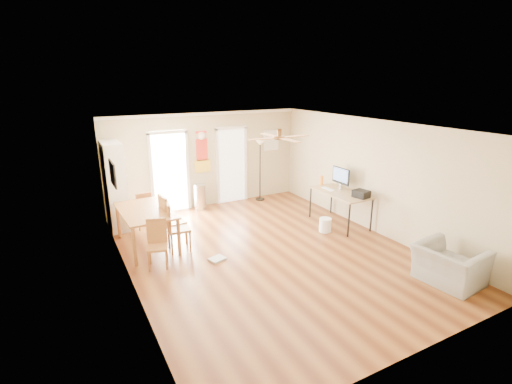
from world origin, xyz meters
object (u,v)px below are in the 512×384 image
dining_chair_far (143,210)px  printer (361,194)px  torchiere_lamp (260,170)px  computer_desk (339,208)px  dining_table (147,228)px  trash_can (200,197)px  dining_chair_right_a (173,219)px  armchair (449,265)px  bookshelf (115,186)px  dining_chair_right_b (179,226)px  dining_chair_near (157,245)px  wastebasket_a (325,225)px

dining_chair_far → printer: bearing=143.5°
dining_chair_far → torchiere_lamp: bearing=-176.9°
computer_desk → dining_table: bearing=168.3°
trash_can → printer: size_ratio=2.12×
dining_chair_right_a → printer: bearing=-113.3°
dining_table → torchiere_lamp: size_ratio=0.92×
armchair → dining_table: bearing=41.6°
bookshelf → trash_can: size_ratio=2.94×
dining_chair_right_b → dining_chair_near: 0.80m
computer_desk → wastebasket_a: computer_desk is taller
dining_chair_right_a → dining_chair_right_b: 0.39m
dining_chair_near → computer_desk: 4.51m
trash_can → dining_chair_right_a: bearing=-124.7°
dining_chair_right_a → dining_chair_right_b: bearing=175.5°
bookshelf → dining_table: bookshelf is taller
dining_table → dining_chair_far: bearing=82.0°
dining_chair_right_a → wastebasket_a: dining_chair_right_a is taller
wastebasket_a → printer: bearing=-23.5°
dining_table → printer: bearing=-17.9°
dining_chair_right_b → torchiere_lamp: size_ratio=0.58×
dining_chair_right_a → armchair: bearing=-140.8°
dining_chair_right_a → armchair: (3.75, -3.93, -0.21)m
computer_desk → bookshelf: bearing=154.0°
bookshelf → trash_can: 2.32m
dining_table → torchiere_lamp: torchiere_lamp is taller
armchair → trash_can: bearing=18.0°
bookshelf → dining_chair_right_b: 2.19m
printer → dining_table: bearing=152.7°
dining_table → dining_chair_far: (0.16, 1.12, 0.04)m
dining_chair_near → dining_chair_far: (0.20, 2.15, -0.01)m
dining_chair_near → wastebasket_a: (3.90, -0.13, -0.30)m
computer_desk → wastebasket_a: 0.70m
torchiere_lamp → armchair: size_ratio=1.73×
dining_chair_near → printer: 4.68m
printer → dining_chair_right_a: bearing=151.8°
trash_can → wastebasket_a: size_ratio=2.16×
trash_can → dining_chair_right_b: bearing=-119.8°
printer → wastebasket_a: bearing=147.1°
dining_chair_far → armchair: bearing=122.7°
dining_table → computer_desk: (4.47, -0.93, -0.00)m
bookshelf → dining_table: bearing=-89.1°
printer → wastebasket_a: (-0.74, 0.32, -0.74)m
dining_chair_right_b → dining_chair_near: dining_chair_right_b is taller
dining_table → printer: 4.86m
bookshelf → dining_chair_near: bearing=-96.0°
dining_table → dining_chair_right_b: dining_chair_right_b is taller
dining_table → computer_desk: 4.56m
dining_chair_near → printer: size_ratio=2.76×
bookshelf → dining_chair_right_a: 1.85m
bookshelf → printer: bearing=-44.1°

